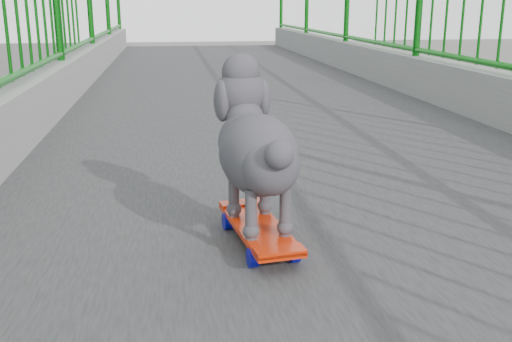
{
  "coord_description": "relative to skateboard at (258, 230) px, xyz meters",
  "views": [
    {
      "loc": [
        -0.61,
        1.28,
        7.71
      ],
      "look_at": [
        -0.35,
        3.02,
        7.22
      ],
      "focal_mm": 42.0,
      "sensor_mm": 36.0,
      "label": 1
    }
  ],
  "objects": [
    {
      "name": "skateboard",
      "position": [
        0.0,
        0.0,
        0.0
      ],
      "size": [
        0.2,
        0.49,
        0.06
      ],
      "rotation": [
        0.0,
        0.0,
        0.14
      ],
      "color": "red",
      "rests_on": "footbridge"
    },
    {
      "name": "poodle",
      "position": [
        -0.0,
        0.03,
        0.26
      ],
      "size": [
        0.27,
        0.54,
        0.45
      ],
      "rotation": [
        0.0,
        0.0,
        0.14
      ],
      "color": "#343136",
      "rests_on": "skateboard"
    }
  ]
}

